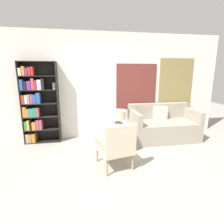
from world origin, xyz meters
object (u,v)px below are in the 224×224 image
at_px(armchair, 117,144).
at_px(side_table, 121,131).
at_px(bookshelf, 36,103).
at_px(couch, 162,126).
at_px(table_lamp, 118,117).

bearing_deg(armchair, side_table, 70.83).
height_order(bookshelf, couch, bookshelf).
bearing_deg(table_lamp, bookshelf, 156.39).
relative_size(bookshelf, armchair, 2.29).
xyz_separation_m(bookshelf, table_lamp, (1.86, -0.81, -0.23)).
xyz_separation_m(armchair, side_table, (0.25, 0.71, -0.01)).
bearing_deg(table_lamp, couch, 21.47).
distance_m(bookshelf, couch, 3.23).
relative_size(armchair, side_table, 1.59).
height_order(armchair, table_lamp, table_lamp).
bearing_deg(couch, side_table, -155.03).
distance_m(bookshelf, table_lamp, 2.04).
xyz_separation_m(couch, table_lamp, (-1.30, -0.51, 0.42)).
relative_size(armchair, couch, 0.51).
distance_m(bookshelf, side_table, 2.17).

